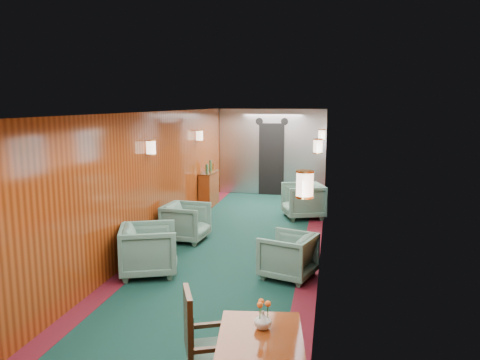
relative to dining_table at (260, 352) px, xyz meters
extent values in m
plane|color=#0C2E26|center=(-1.13, 3.64, -0.60)|extent=(12.00, 12.00, 0.00)
cube|color=white|center=(-1.13, 3.64, 1.75)|extent=(3.00, 12.00, 0.10)
cube|color=white|center=(-1.13, 3.64, 1.76)|extent=(1.20, 12.00, 0.06)
cube|color=maroon|center=(-1.13, 9.64, 0.60)|extent=(3.00, 0.10, 2.40)
cube|color=maroon|center=(-2.63, 3.64, 0.60)|extent=(0.10, 12.00, 2.40)
cube|color=maroon|center=(0.37, 3.64, 0.60)|extent=(0.10, 12.00, 2.40)
cube|color=#460E18|center=(-2.48, 3.64, -0.60)|extent=(0.30, 12.00, 0.01)
cube|color=#460E18|center=(0.22, 3.64, -0.60)|extent=(0.30, 12.00, 0.01)
cube|color=silver|center=(-1.13, 9.56, 0.60)|extent=(2.98, 0.12, 2.38)
cube|color=black|center=(-1.13, 9.48, 0.40)|extent=(0.70, 0.06, 2.00)
cylinder|color=black|center=(-1.48, 9.49, 1.45)|extent=(0.20, 0.04, 0.20)
cylinder|color=black|center=(-0.78, 9.49, 1.45)|extent=(0.20, 0.04, 0.20)
cube|color=silver|center=(0.36, 0.14, 0.85)|extent=(0.02, 1.10, 0.80)
cube|color=#466969|center=(0.35, 0.14, 0.85)|extent=(0.01, 0.96, 0.66)
cube|color=silver|center=(0.36, 2.64, 0.85)|extent=(0.02, 1.10, 0.80)
cube|color=#466969|center=(0.35, 2.64, 0.85)|extent=(0.01, 0.96, 0.66)
cube|color=silver|center=(0.36, 5.14, 0.85)|extent=(0.02, 1.10, 0.80)
cube|color=#466969|center=(0.35, 5.14, 0.85)|extent=(0.01, 0.96, 0.66)
cube|color=silver|center=(0.36, 7.64, 0.85)|extent=(0.02, 1.10, 0.80)
cube|color=#466969|center=(0.35, 7.64, 0.85)|extent=(0.01, 0.96, 0.66)
cylinder|color=beige|center=(0.27, 0.94, 1.20)|extent=(0.16, 0.16, 0.24)
cylinder|color=#C78738|center=(0.27, 0.94, 1.08)|extent=(0.17, 0.17, 0.02)
cylinder|color=beige|center=(-2.53, 4.14, 1.20)|extent=(0.16, 0.16, 0.24)
cylinder|color=#C78738|center=(-2.53, 4.14, 1.08)|extent=(0.17, 0.17, 0.02)
cylinder|color=beige|center=(0.27, 4.94, 1.20)|extent=(0.16, 0.16, 0.24)
cylinder|color=#C78738|center=(0.27, 4.94, 1.08)|extent=(0.17, 0.17, 0.02)
cylinder|color=beige|center=(-2.53, 7.14, 1.20)|extent=(0.16, 0.16, 0.24)
cylinder|color=#C78738|center=(-2.53, 7.14, 1.08)|extent=(0.17, 0.17, 0.02)
cylinder|color=beige|center=(0.27, 7.94, 1.20)|extent=(0.16, 0.16, 0.24)
cylinder|color=#C78738|center=(0.27, 7.94, 1.08)|extent=(0.17, 0.17, 0.02)
cube|color=maroon|center=(0.00, 0.00, 0.10)|extent=(0.79, 1.04, 0.04)
cylinder|color=#3A1F0D|center=(-0.32, 0.37, -0.26)|extent=(0.06, 0.06, 0.68)
cylinder|color=#3A1F0D|center=(0.21, 0.44, -0.26)|extent=(0.06, 0.06, 0.68)
cube|color=#1C423C|center=(-0.44, 0.23, -0.18)|extent=(0.56, 0.56, 0.06)
cube|color=#3A1F0D|center=(-0.64, 0.15, 0.12)|extent=(0.19, 0.37, 0.55)
cube|color=#1C423C|center=(-0.62, 0.16, 0.06)|extent=(0.13, 0.28, 0.33)
cube|color=#3A1F0D|center=(-0.36, 0.03, -0.03)|extent=(0.37, 0.19, 0.04)
cube|color=#3A1F0D|center=(-0.53, 0.42, -0.03)|extent=(0.37, 0.19, 0.04)
cube|color=maroon|center=(-2.47, 7.72, -0.18)|extent=(0.28, 0.95, 0.85)
cube|color=#3A1F0D|center=(-2.46, 7.72, 0.25)|extent=(0.30, 0.97, 0.02)
cylinder|color=#234628|center=(-2.45, 7.48, 0.37)|extent=(0.07, 0.07, 0.22)
cylinder|color=#234628|center=(-2.45, 7.82, 0.40)|extent=(0.06, 0.06, 0.28)
cylinder|color=#C78738|center=(-2.45, 8.00, 0.35)|extent=(0.08, 0.08, 0.18)
imported|color=beige|center=(0.00, 0.16, 0.19)|extent=(0.16, 0.16, 0.15)
imported|color=#1C423C|center=(-2.14, 2.95, -0.22)|extent=(1.07, 1.05, 0.76)
imported|color=#1C423C|center=(-2.12, 4.72, -0.25)|extent=(0.84, 0.82, 0.71)
imported|color=#1C423C|center=(-0.08, 3.20, -0.27)|extent=(0.92, 0.90, 0.67)
imported|color=#1C423C|center=(-0.08, 6.92, -0.21)|extent=(1.08, 1.06, 0.78)
camera|label=1|loc=(0.50, -3.40, 1.94)|focal=35.00mm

